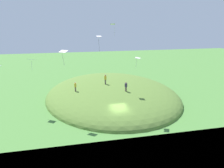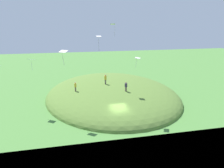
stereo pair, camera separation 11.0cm
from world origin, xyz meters
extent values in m
plane|color=#4B8038|center=(0.00, 0.00, 0.00)|extent=(160.00, 160.00, 0.00)
ellipsoid|color=#587932|center=(11.64, -1.59, 0.00)|extent=(31.81, 25.52, 5.98)
cube|color=#5C524A|center=(9.91, 0.05, 3.39)|extent=(0.20, 0.26, 0.88)
cylinder|color=gold|center=(9.91, 0.05, 4.17)|extent=(0.54, 0.54, 0.70)
sphere|color=#A26B57|center=(9.91, 0.05, 4.65)|extent=(0.26, 0.26, 0.26)
cube|color=brown|center=(5.49, -2.62, 3.13)|extent=(0.20, 0.28, 0.76)
cylinder|color=#3C364C|center=(5.49, -2.62, 3.80)|extent=(0.56, 0.56, 0.60)
sphere|color=brown|center=(5.49, -2.62, 4.22)|extent=(0.23, 0.23, 0.23)
cube|color=brown|center=(8.48, 5.68, 2.78)|extent=(0.20, 0.23, 0.79)
cylinder|color=gold|center=(8.48, 5.68, 3.49)|extent=(0.51, 0.51, 0.63)
sphere|color=tan|center=(8.48, 5.68, 3.92)|extent=(0.24, 0.24, 0.24)
cube|color=silver|center=(2.16, 7.40, 10.21)|extent=(1.28, 1.35, 0.27)
cylinder|color=silver|center=(2.08, 7.50, 9.09)|extent=(0.09, 0.26, 1.67)
cube|color=white|center=(6.44, 12.20, 8.56)|extent=(1.27, 1.36, 0.18)
cylinder|color=white|center=(6.50, 12.29, 7.58)|extent=(0.09, 0.05, 1.41)
cube|color=white|center=(-2.32, 3.19, 12.43)|extent=(0.53, 0.67, 0.15)
cylinder|color=white|center=(-2.18, 3.17, 11.44)|extent=(0.28, 0.18, 1.66)
cube|color=white|center=(8.24, -0.94, 13.76)|extent=(0.69, 0.90, 0.19)
cylinder|color=white|center=(7.95, -1.22, 12.67)|extent=(0.22, 0.24, 1.76)
cube|color=white|center=(0.53, -2.81, 9.19)|extent=(1.27, 1.14, 0.13)
cylinder|color=white|center=(0.72, -2.67, 8.30)|extent=(0.13, 0.12, 1.25)
camera|label=1|loc=(-28.97, 7.63, 14.05)|focal=35.44mm
camera|label=2|loc=(-29.00, 7.53, 14.05)|focal=35.44mm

